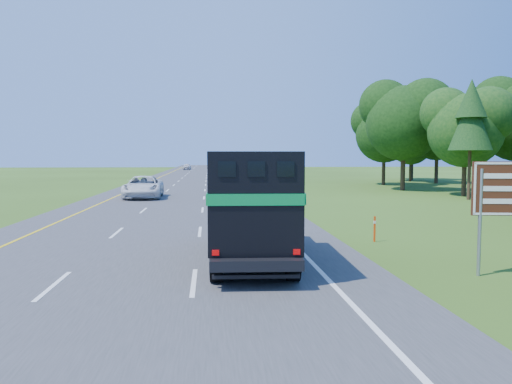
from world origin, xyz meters
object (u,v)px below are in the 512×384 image
at_px(white_suv, 143,187).
at_px(exit_sign, 512,194).
at_px(horse_truck, 251,203).
at_px(far_car, 187,167).

xyz_separation_m(white_suv, exit_sign, (13.82, -27.46, 1.45)).
xyz_separation_m(horse_truck, exit_sign, (7.19, -2.67, 0.45)).
bearing_deg(white_suv, exit_sign, -65.22).
bearing_deg(far_car, horse_truck, -84.89).
height_order(horse_truck, exit_sign, exit_sign).
distance_m(white_suv, exit_sign, 30.78).
bearing_deg(far_car, exit_sign, -81.21).
xyz_separation_m(horse_truck, far_car, (-6.65, 105.64, -1.13)).
distance_m(horse_truck, white_suv, 25.68).
bearing_deg(exit_sign, horse_truck, 167.58).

